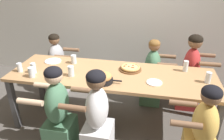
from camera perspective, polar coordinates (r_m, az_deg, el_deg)
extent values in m
plane|color=#514C47|center=(3.26, 0.00, -13.27)|extent=(18.00, 18.00, 0.00)
cube|color=tan|center=(2.84, 0.00, -1.27)|extent=(2.66, 0.84, 0.04)
cube|color=#4C4C51|center=(3.24, -24.27, -8.14)|extent=(0.07, 0.07, 0.74)
cube|color=#4C4C51|center=(2.81, 25.45, -13.95)|extent=(0.07, 0.07, 0.74)
cube|color=#4C4C51|center=(3.75, -18.26, -2.31)|extent=(0.07, 0.07, 0.74)
cube|color=#4C4C51|center=(3.39, 23.00, -6.28)|extent=(0.07, 0.07, 0.74)
cylinder|color=brown|center=(2.94, 4.81, 0.21)|extent=(0.30, 0.30, 0.02)
torus|color=tan|center=(2.93, 4.83, 0.72)|extent=(0.26, 0.26, 0.03)
cylinder|color=#E5C675|center=(2.93, 4.82, 0.62)|extent=(0.22, 0.22, 0.03)
cylinder|color=#C6422D|center=(2.93, 4.40, 0.97)|extent=(0.02, 0.02, 0.01)
cylinder|color=#C6422D|center=(2.93, 3.29, 1.05)|extent=(0.02, 0.02, 0.01)
cylinder|color=#C6422D|center=(2.96, 5.53, 1.23)|extent=(0.02, 0.02, 0.01)
cylinder|color=#C6422D|center=(2.93, 3.22, 1.03)|extent=(0.02, 0.02, 0.01)
cylinder|color=#C6422D|center=(2.97, 3.73, 1.39)|extent=(0.02, 0.02, 0.01)
cylinder|color=#C6422D|center=(2.90, 5.64, 0.65)|extent=(0.02, 0.02, 0.01)
cylinder|color=#C6422D|center=(2.90, 5.27, 0.69)|extent=(0.02, 0.02, 0.01)
cylinder|color=black|center=(2.62, -2.35, -2.70)|extent=(0.24, 0.24, 0.05)
cylinder|color=black|center=(2.58, 1.40, -2.83)|extent=(0.11, 0.02, 0.02)
ellipsoid|color=#D68E4C|center=(2.60, -2.37, -1.71)|extent=(0.21, 0.21, 0.12)
cylinder|color=white|center=(2.66, 11.00, -3.21)|extent=(0.19, 0.19, 0.01)
cube|color=#B7B7BC|center=(2.65, 11.01, -3.04)|extent=(0.13, 0.04, 0.01)
cylinder|color=white|center=(3.30, -15.16, 2.27)|extent=(0.24, 0.24, 0.01)
cube|color=#B7B7BC|center=(3.30, -15.18, 2.41)|extent=(0.07, 0.16, 0.01)
cylinder|color=silver|center=(3.15, -9.97, 2.78)|extent=(0.08, 0.08, 0.12)
cylinder|color=silver|center=(3.17, -9.94, 2.33)|extent=(0.07, 0.07, 0.07)
cylinder|color=silver|center=(2.71, -14.49, -1.38)|extent=(0.08, 0.08, 0.15)
cylinder|color=black|center=(2.72, -14.43, -1.92)|extent=(0.07, 0.07, 0.09)
cylinder|color=silver|center=(3.00, -19.85, 0.47)|extent=(0.07, 0.07, 0.14)
cylinder|color=silver|center=(2.80, -10.67, -0.26)|extent=(0.08, 0.08, 0.13)
cylinder|color=silver|center=(2.80, -10.64, -0.66)|extent=(0.07, 0.07, 0.09)
cylinder|color=silver|center=(2.83, 23.85, -1.81)|extent=(0.07, 0.07, 0.14)
cylinder|color=silver|center=(3.02, 18.69, 0.96)|extent=(0.06, 0.06, 0.15)
cylinder|color=black|center=(3.04, 18.59, 0.30)|extent=(0.06, 0.06, 0.07)
cylinder|color=silver|center=(3.11, -22.99, 0.63)|extent=(0.07, 0.07, 0.12)
cylinder|color=black|center=(3.12, -22.89, 0.09)|extent=(0.06, 0.06, 0.05)
cylinder|color=silver|center=(2.90, -20.30, -0.55)|extent=(0.08, 0.08, 0.13)
cylinder|color=black|center=(2.91, -20.25, -0.86)|extent=(0.07, 0.07, 0.09)
cube|color=#477556|center=(2.78, -13.11, -16.34)|extent=(0.32, 0.34, 0.44)
ellipsoid|color=#477556|center=(2.50, -14.18, -8.34)|extent=(0.24, 0.36, 0.50)
sphere|color=beige|center=(2.33, -15.07, -1.43)|extent=(0.19, 0.19, 0.19)
ellipsoid|color=black|center=(2.32, -15.16, -0.70)|extent=(0.19, 0.19, 0.13)
cylinder|color=beige|center=(2.42, -20.59, -7.81)|extent=(0.28, 0.06, 0.06)
cylinder|color=beige|center=(2.66, -16.93, -3.93)|extent=(0.28, 0.06, 0.06)
cube|color=#B22D2D|center=(3.67, 18.88, -5.82)|extent=(0.32, 0.34, 0.44)
ellipsoid|color=#B22D2D|center=(3.45, 20.02, 1.14)|extent=(0.24, 0.36, 0.54)
sphere|color=brown|center=(3.32, 20.97, 6.90)|extent=(0.20, 0.20, 0.20)
ellipsoid|color=black|center=(3.31, 21.06, 7.47)|extent=(0.20, 0.20, 0.14)
cylinder|color=brown|center=(3.60, 23.20, 3.59)|extent=(0.28, 0.06, 0.06)
cylinder|color=brown|center=(3.29, 24.18, 1.39)|extent=(0.28, 0.06, 0.06)
ellipsoid|color=gold|center=(2.37, 23.12, -12.58)|extent=(0.24, 0.36, 0.45)
sphere|color=brown|center=(2.20, 24.53, -6.09)|extent=(0.19, 0.19, 0.19)
ellipsoid|color=black|center=(2.19, 24.68, -5.35)|extent=(0.19, 0.19, 0.13)
cylinder|color=brown|center=(2.15, 18.80, -13.32)|extent=(0.28, 0.06, 0.06)
cylinder|color=brown|center=(2.42, 18.01, -8.28)|extent=(0.28, 0.06, 0.06)
cube|color=#99999E|center=(3.95, -13.68, -2.69)|extent=(0.32, 0.34, 0.44)
ellipsoid|color=#99999E|center=(3.77, -14.37, 3.28)|extent=(0.24, 0.36, 0.45)
sphere|color=brown|center=(3.67, -14.90, 7.75)|extent=(0.17, 0.17, 0.17)
ellipsoid|color=black|center=(3.66, -14.96, 8.20)|extent=(0.18, 0.18, 0.12)
cylinder|color=brown|center=(3.80, -10.63, 5.26)|extent=(0.28, 0.06, 0.06)
cylinder|color=brown|center=(3.51, -12.63, 3.31)|extent=(0.28, 0.06, 0.06)
ellipsoid|color=silver|center=(2.36, -3.94, -9.91)|extent=(0.24, 0.36, 0.49)
sphere|color=brown|center=(2.18, -4.21, -2.63)|extent=(0.20, 0.20, 0.20)
ellipsoid|color=black|center=(2.16, -4.24, -1.81)|extent=(0.20, 0.20, 0.14)
cylinder|color=brown|center=(2.23, -10.37, -9.65)|extent=(0.28, 0.06, 0.06)
cylinder|color=brown|center=(2.50, -7.57, -5.24)|extent=(0.28, 0.06, 0.06)
cube|color=#477556|center=(3.62, 10.00, -5.12)|extent=(0.32, 0.34, 0.44)
ellipsoid|color=#477556|center=(3.42, 10.57, 1.37)|extent=(0.24, 0.36, 0.46)
sphere|color=brown|center=(3.30, 11.00, 6.31)|extent=(0.17, 0.17, 0.17)
ellipsoid|color=brown|center=(3.29, 11.05, 6.80)|extent=(0.17, 0.17, 0.12)
cylinder|color=brown|center=(3.55, 14.10, 3.50)|extent=(0.28, 0.06, 0.06)
cylinder|color=brown|center=(3.23, 14.23, 1.26)|extent=(0.28, 0.06, 0.06)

